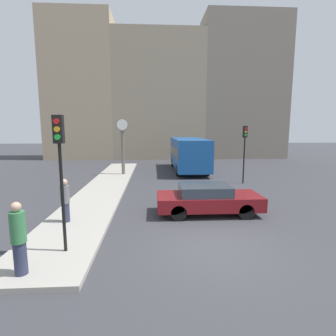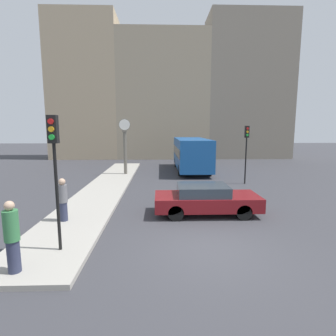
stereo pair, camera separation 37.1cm
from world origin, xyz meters
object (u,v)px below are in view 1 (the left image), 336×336
object	(u,v)px
street_clock	(123,145)
pedestrian_green_hoodie	(19,238)
traffic_light_near	(60,156)
traffic_light_far	(245,143)
pedestrian_grey_jacket	(65,200)
sedan_car	(208,199)
bus_distant	(189,153)

from	to	relation	value
street_clock	pedestrian_green_hoodie	bearing A→B (deg)	-93.57
pedestrian_green_hoodie	traffic_light_near	bearing A→B (deg)	60.73
traffic_light_near	street_clock	size ratio (longest dim) A/B	0.91
traffic_light_far	pedestrian_green_hoodie	distance (m)	14.36
traffic_light_near	pedestrian_green_hoodie	world-z (taller)	traffic_light_near
traffic_light_far	pedestrian_grey_jacket	bearing A→B (deg)	-142.25
traffic_light_near	sedan_car	bearing A→B (deg)	35.84
bus_distant	pedestrian_grey_jacket	bearing A→B (deg)	-116.60
sedan_car	traffic_light_near	xyz separation A→B (m)	(-4.86, -3.51, 2.24)
traffic_light_near	pedestrian_green_hoodie	size ratio (longest dim) A/B	2.14
sedan_car	street_clock	distance (m)	10.73
street_clock	pedestrian_green_hoodie	xyz separation A→B (m)	(-0.89, -14.21, -1.33)
bus_distant	street_clock	world-z (taller)	street_clock
traffic_light_near	pedestrian_green_hoodie	bearing A→B (deg)	-119.27
pedestrian_grey_jacket	pedestrian_green_hoodie	world-z (taller)	pedestrian_green_hoodie
traffic_light_far	pedestrian_green_hoodie	xyz separation A→B (m)	(-9.24, -10.87, -1.69)
bus_distant	traffic_light_near	size ratio (longest dim) A/B	2.13
pedestrian_green_hoodie	traffic_light_far	bearing A→B (deg)	49.63
sedan_car	street_clock	bearing A→B (deg)	115.97
traffic_light_far	pedestrian_grey_jacket	world-z (taller)	traffic_light_far
pedestrian_grey_jacket	traffic_light_near	bearing A→B (deg)	-72.60
bus_distant	traffic_light_far	distance (m)	6.36
sedan_car	bus_distant	distance (m)	11.75
street_clock	traffic_light_near	bearing A→B (deg)	-90.98
sedan_car	traffic_light_far	bearing A→B (deg)	58.96
pedestrian_grey_jacket	pedestrian_green_hoodie	xyz separation A→B (m)	(0.10, -3.63, 0.07)
sedan_car	pedestrian_grey_jacket	distance (m)	5.74
bus_distant	pedestrian_grey_jacket	xyz separation A→B (m)	(-6.39, -12.75, -0.62)
street_clock	pedestrian_grey_jacket	xyz separation A→B (m)	(-0.99, -10.58, -1.39)
traffic_light_near	pedestrian_green_hoodie	xyz separation A→B (m)	(-0.66, -1.18, -1.85)
bus_distant	traffic_light_far	world-z (taller)	traffic_light_far
bus_distant	pedestrian_grey_jacket	size ratio (longest dim) A/B	4.97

